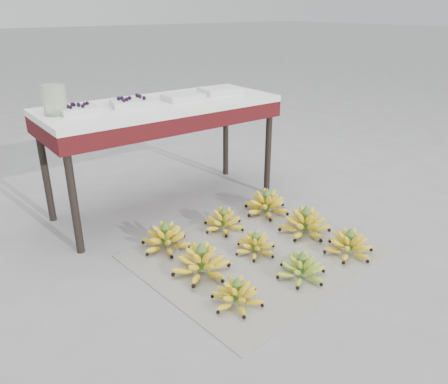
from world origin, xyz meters
TOP-DOWN VIEW (x-y plane):
  - ground at (0.00, 0.00)m, footprint 60.00×60.00m
  - newspaper_mat at (-0.03, -0.01)m, footprint 1.34×1.16m
  - bunch_front_left at (-0.40, -0.30)m, footprint 0.27×0.27m
  - bunch_front_center at (-0.00, -0.33)m, footprint 0.34×0.34m
  - bunch_front_right at (0.38, -0.33)m, footprint 0.29×0.29m
  - bunch_mid_left at (-0.39, 0.01)m, footprint 0.40×0.40m
  - bunch_mid_center at (-0.03, -0.00)m, footprint 0.30×0.30m
  - bunch_mid_right at (0.36, -0.01)m, footprint 0.33×0.33m
  - bunch_back_left at (-0.41, 0.35)m, footprint 0.31×0.31m
  - bunch_back_center at (-0.00, 0.34)m, footprint 0.29×0.29m
  - bunch_back_right at (0.37, 0.35)m, footprint 0.40×0.40m
  - vendor_table at (-0.11, 0.87)m, footprint 1.53×0.61m
  - tray_far_left at (-0.64, 0.87)m, footprint 0.22×0.16m
  - tray_left at (-0.31, 0.86)m, footprint 0.28×0.23m
  - tray_right at (0.04, 0.83)m, footprint 0.25×0.19m
  - tray_far_right at (0.36, 0.86)m, footprint 0.29×0.22m
  - glass_jar at (-0.76, 0.91)m, footprint 0.16×0.16m

SIDE VIEW (x-z plane):
  - ground at x=0.00m, z-range 0.00..0.00m
  - newspaper_mat at x=-0.03m, z-range 0.00..0.01m
  - bunch_mid_center at x=-0.03m, z-range -0.02..0.13m
  - bunch_front_left at x=-0.40m, z-range -0.02..0.13m
  - bunch_back_center at x=0.00m, z-range -0.02..0.14m
  - bunch_front_center at x=0.00m, z-range -0.02..0.14m
  - bunch_front_right at x=0.38m, z-range -0.02..0.15m
  - bunch_back_left at x=-0.41m, z-range -0.02..0.15m
  - bunch_back_right at x=0.37m, z-range -0.02..0.16m
  - bunch_mid_left at x=-0.39m, z-range -0.02..0.16m
  - bunch_mid_right at x=0.36m, z-range -0.02..0.17m
  - vendor_table at x=-0.11m, z-range 0.28..1.02m
  - tray_right at x=0.04m, z-range 0.73..0.77m
  - tray_far_left at x=-0.64m, z-range 0.73..0.78m
  - tray_far_right at x=0.36m, z-range 0.73..0.78m
  - tray_left at x=-0.31m, z-range 0.72..0.79m
  - glass_jar at x=-0.76m, z-range 0.73..0.90m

